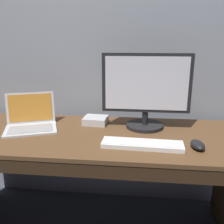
# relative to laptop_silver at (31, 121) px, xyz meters

# --- Properties ---
(back_wall) EXTENTS (3.64, 0.04, 2.84)m
(back_wall) POSITION_rel_laptop_silver_xyz_m (0.40, 0.37, 0.67)
(back_wall) COLOR gray
(back_wall) RESTS_ON ground
(desk) EXTENTS (1.81, 0.71, 0.71)m
(desk) POSITION_rel_laptop_silver_xyz_m (0.40, -0.08, -0.24)
(desk) COLOR brown
(desk) RESTS_ON ground
(laptop_silver) EXTENTS (0.39, 0.37, 0.21)m
(laptop_silver) POSITION_rel_laptop_silver_xyz_m (0.00, 0.00, 0.00)
(laptop_silver) COLOR silver
(laptop_silver) RESTS_ON desk
(external_monitor) EXTENTS (0.55, 0.24, 0.48)m
(external_monitor) POSITION_rel_laptop_silver_xyz_m (0.74, 0.08, 0.19)
(external_monitor) COLOR black
(external_monitor) RESTS_ON desk
(wired_keyboard) EXTENTS (0.44, 0.14, 0.03)m
(wired_keyboard) POSITION_rel_laptop_silver_xyz_m (0.72, -0.22, -0.03)
(wired_keyboard) COLOR white
(wired_keyboard) RESTS_ON desk
(computer_mouse) EXTENTS (0.08, 0.13, 0.04)m
(computer_mouse) POSITION_rel_laptop_silver_xyz_m (1.01, -0.22, -0.03)
(computer_mouse) COLOR black
(computer_mouse) RESTS_ON desk
(external_drive_box) EXTENTS (0.17, 0.15, 0.05)m
(external_drive_box) POSITION_rel_laptop_silver_xyz_m (0.41, 0.13, -0.02)
(external_drive_box) COLOR silver
(external_drive_box) RESTS_ON desk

